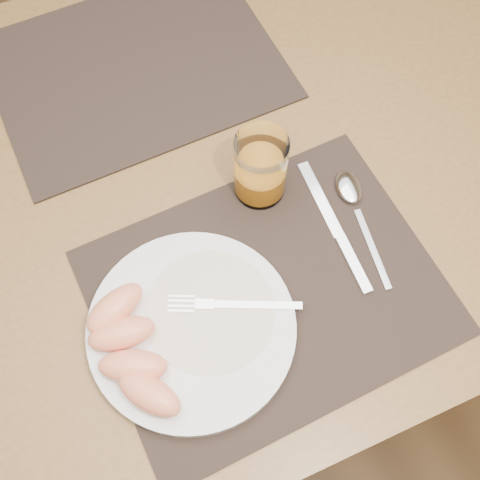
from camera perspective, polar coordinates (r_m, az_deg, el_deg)
name	(u,v)px	position (r m, az deg, el deg)	size (l,w,h in m)	color
ground	(213,324)	(1.59, -2.56, -8.00)	(5.00, 5.00, 0.00)	brown
table	(197,198)	(0.97, -4.14, 3.99)	(1.40, 0.90, 0.75)	brown
placemat_near	(268,292)	(0.81, 2.64, -4.92)	(0.45, 0.35, 0.00)	#2D221C
placemat_far	(136,67)	(1.03, -9.86, 15.86)	(0.45, 0.35, 0.00)	#2D221C
plate	(192,328)	(0.79, -4.60, -8.34)	(0.27, 0.27, 0.02)	white
plate_dressing	(210,310)	(0.78, -2.87, -6.69)	(0.17, 0.17, 0.00)	white
fork	(223,305)	(0.78, -1.65, -6.13)	(0.17, 0.09, 0.00)	silver
knife	(339,236)	(0.85, 9.40, 0.36)	(0.02, 0.22, 0.01)	silver
spoon	(352,196)	(0.88, 10.57, 4.14)	(0.05, 0.19, 0.01)	silver
juice_glass	(260,170)	(0.84, 1.94, 6.68)	(0.07, 0.07, 0.11)	white
grapefruit_wedges	(129,349)	(0.76, -10.44, -10.17)	(0.10, 0.20, 0.03)	#FF9568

